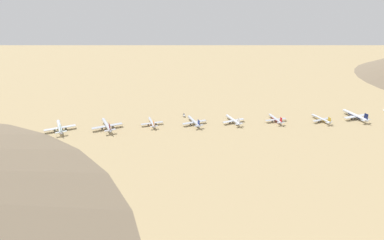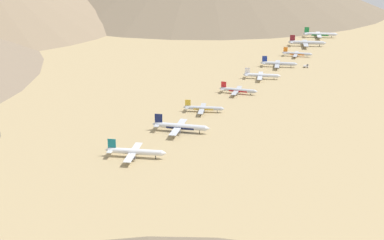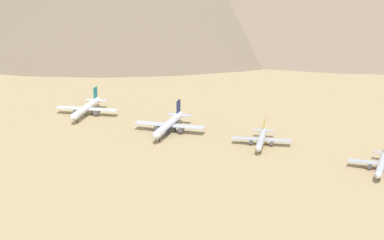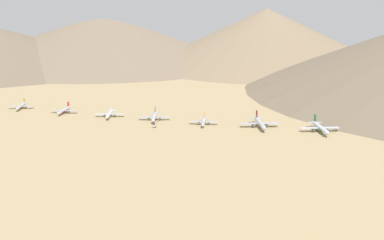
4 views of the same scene
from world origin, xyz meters
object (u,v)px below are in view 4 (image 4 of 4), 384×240
object	(u,v)px
parked_jet_2	(21,106)
parked_jet_7	(260,123)
parked_jet_8	(320,128)
service_truck	(154,125)
parked_jet_6	(204,122)
parked_jet_3	(64,110)
parked_jet_5	(154,117)
parked_jet_4	(110,114)

from	to	relation	value
parked_jet_2	parked_jet_7	world-z (taller)	parked_jet_7
parked_jet_2	parked_jet_8	distance (m)	352.39
parked_jet_7	service_truck	distance (m)	108.91
parked_jet_6	parked_jet_7	xyz separation A→B (m)	(2.33, 58.89, 1.23)
parked_jet_3	service_truck	xyz separation A→B (m)	(47.04, 119.16, -1.57)
parked_jet_5	parked_jet_8	world-z (taller)	parked_jet_8
parked_jet_4	parked_jet_6	size ratio (longest dim) A/B	1.08
parked_jet_2	parked_jet_7	bearing A→B (deg)	81.06
parked_jet_2	parked_jet_7	size ratio (longest dim) A/B	0.75
parked_jet_3	parked_jet_6	world-z (taller)	parked_jet_3
parked_jet_5	parked_jet_2	bearing A→B (deg)	-100.40
parked_jet_2	parked_jet_3	bearing A→B (deg)	76.50
parked_jet_2	parked_jet_6	distance (m)	233.64
parked_jet_5	parked_jet_7	world-z (taller)	parked_jet_7
parked_jet_2	parked_jet_8	world-z (taller)	parked_jet_8
parked_jet_8	parked_jet_6	bearing A→B (deg)	-95.42
service_truck	parked_jet_8	bearing A→B (deg)	92.58
parked_jet_4	parked_jet_6	xyz separation A→B (m)	(18.57, 109.50, -0.33)
parked_jet_5	service_truck	distance (m)	30.92
parked_jet_7	parked_jet_8	xyz separation A→B (m)	(8.92, 59.66, -0.16)
parked_jet_6	parked_jet_2	bearing A→B (deg)	-100.62
parked_jet_5	service_truck	world-z (taller)	parked_jet_5
parked_jet_4	service_truck	bearing A→B (deg)	58.42
parked_jet_3	parked_jet_7	size ratio (longest dim) A/B	0.78
parked_jet_5	parked_jet_6	xyz separation A→B (m)	(11.20, 56.00, -0.54)
service_truck	parked_jet_4	bearing A→B (deg)	-121.58
parked_jet_3	parked_jet_4	bearing A→B (deg)	80.59
parked_jet_5	service_truck	xyz separation A→B (m)	(29.99, 7.26, -1.99)
parked_jet_2	service_truck	size ratio (longest dim) A/B	7.00
parked_jet_2	parked_jet_4	size ratio (longest dim) A/B	0.93
parked_jet_8	service_truck	world-z (taller)	parked_jet_8
parked_jet_5	service_truck	bearing A→B (deg)	13.61
parked_jet_4	parked_jet_7	bearing A→B (deg)	82.92
parked_jet_3	service_truck	distance (m)	128.12
parked_jet_6	parked_jet_7	bearing A→B (deg)	87.73
parked_jet_5	parked_jet_4	bearing A→B (deg)	-97.84
parked_jet_7	service_truck	xyz separation A→B (m)	(16.46, -107.62, -2.69)
parked_jet_2	parked_jet_5	size ratio (longest dim) A/B	0.88
parked_jet_4	parked_jet_7	world-z (taller)	parked_jet_7
parked_jet_4	parked_jet_8	world-z (taller)	parked_jet_8
parked_jet_3	parked_jet_5	xyz separation A→B (m)	(17.05, 111.89, 0.43)
parked_jet_3	parked_jet_8	size ratio (longest dim) A/B	0.80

